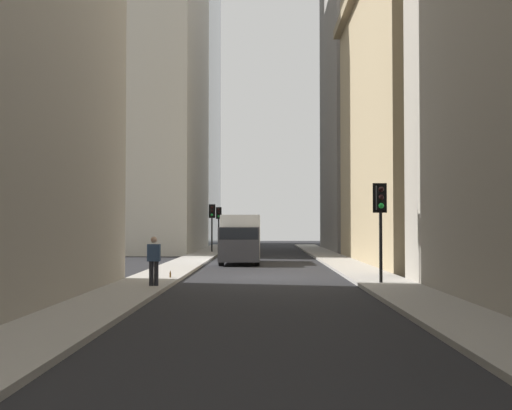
% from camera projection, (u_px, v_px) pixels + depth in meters
% --- Properties ---
extents(ground_plane, '(135.00, 135.00, 0.00)m').
position_uv_depth(ground_plane, '(265.00, 277.00, 29.02)').
color(ground_plane, black).
extents(sidewalk_right, '(90.00, 2.20, 0.14)m').
position_uv_depth(sidewalk_right, '(161.00, 275.00, 29.07)').
color(sidewalk_right, gray).
rests_on(sidewalk_right, ground_plane).
extents(sidewalk_left, '(90.00, 2.20, 0.14)m').
position_uv_depth(sidewalk_left, '(369.00, 275.00, 28.97)').
color(sidewalk_left, gray).
rests_on(sidewalk_left, ground_plane).
extents(building_left_midfar, '(19.79, 10.50, 18.65)m').
position_uv_depth(building_left_midfar, '(445.00, 104.00, 39.17)').
color(building_left_midfar, '#9E8966').
rests_on(building_left_midfar, ground_plane).
extents(building_left_far, '(15.51, 10.50, 33.56)m').
position_uv_depth(building_left_far, '(383.00, 61.00, 59.27)').
color(building_left_far, gray).
rests_on(building_left_far, ground_plane).
extents(building_right_far, '(19.07, 10.00, 31.73)m').
position_uv_depth(building_right_far, '(142.00, 69.00, 58.28)').
color(building_right_far, '#B7B2A5').
rests_on(building_right_far, ground_plane).
extents(delivery_truck, '(6.46, 2.25, 2.84)m').
position_uv_depth(delivery_truck, '(241.00, 239.00, 39.21)').
color(delivery_truck, silver).
rests_on(delivery_truck, ground_plane).
extents(sedan_black, '(4.30, 1.78, 1.42)m').
position_uv_depth(sedan_black, '(245.00, 247.00, 49.70)').
color(sedan_black, black).
rests_on(sedan_black, ground_plane).
extents(traffic_light_foreground, '(0.43, 0.52, 3.67)m').
position_uv_depth(traffic_light_foreground, '(381.00, 209.00, 24.63)').
color(traffic_light_foreground, black).
rests_on(traffic_light_foreground, sidewalk_left).
extents(traffic_light_midblock, '(0.43, 0.52, 3.79)m').
position_uv_depth(traffic_light_midblock, '(212.00, 217.00, 53.49)').
color(traffic_light_midblock, black).
rests_on(traffic_light_midblock, sidewalk_right).
extents(traffic_light_far_junction, '(0.43, 0.52, 3.80)m').
position_uv_depth(traffic_light_far_junction, '(219.00, 218.00, 62.02)').
color(traffic_light_far_junction, black).
rests_on(traffic_light_far_junction, sidewalk_right).
extents(pedestrian, '(0.26, 0.44, 1.71)m').
position_uv_depth(pedestrian, '(154.00, 259.00, 23.32)').
color(pedestrian, black).
rests_on(pedestrian, sidewalk_right).
extents(discarded_bottle, '(0.07, 0.07, 0.27)m').
position_uv_depth(discarded_bottle, '(170.00, 275.00, 26.97)').
color(discarded_bottle, brown).
rests_on(discarded_bottle, sidewalk_right).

